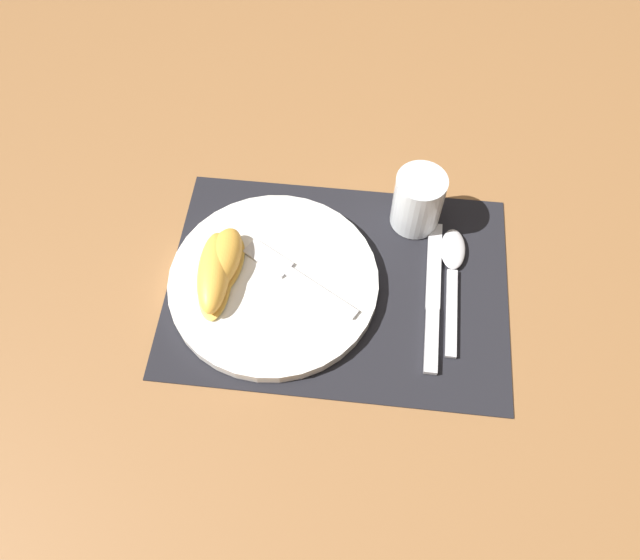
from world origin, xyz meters
TOP-DOWN VIEW (x-y plane):
  - ground_plane at (0.00, 0.00)m, footprint 3.00×3.00m
  - placemat at (0.00, 0.00)m, footprint 0.45×0.32m
  - plate at (-0.08, -0.01)m, footprint 0.28×0.28m
  - juice_glass at (0.10, 0.12)m, footprint 0.07×0.07m
  - knife at (0.13, -0.01)m, footprint 0.02×0.23m
  - spoon at (0.15, 0.04)m, footprint 0.03×0.19m
  - fork at (-0.06, -0.00)m, footprint 0.16×0.11m
  - citrus_wedge_0 at (-0.15, -0.00)m, footprint 0.06×0.11m
  - citrus_wedge_1 at (-0.16, -0.02)m, footprint 0.06×0.13m

SIDE VIEW (x-z plane):
  - ground_plane at x=0.00m, z-range 0.00..0.00m
  - placemat at x=0.00m, z-range 0.00..0.00m
  - knife at x=0.13m, z-range 0.00..0.01m
  - spoon at x=0.15m, z-range 0.00..0.01m
  - plate at x=-0.08m, z-range 0.00..0.02m
  - fork at x=-0.06m, z-range 0.02..0.02m
  - citrus_wedge_0 at x=-0.15m, z-range 0.02..0.05m
  - citrus_wedge_1 at x=-0.16m, z-range 0.02..0.05m
  - juice_glass at x=0.10m, z-range 0.00..0.09m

